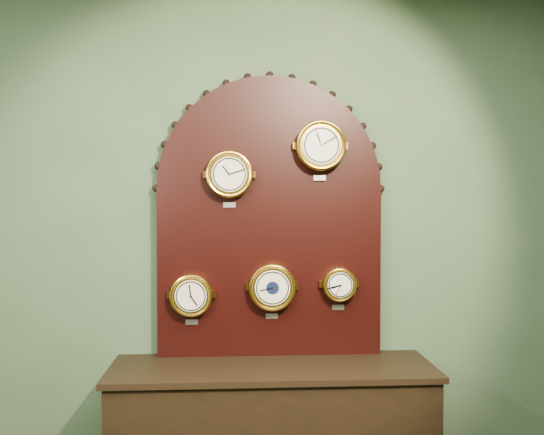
{
  "coord_description": "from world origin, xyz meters",
  "views": [
    {
      "loc": [
        -0.19,
        -0.84,
        1.68
      ],
      "look_at": [
        0.0,
        2.25,
        1.58
      ],
      "focal_mm": 40.54,
      "sensor_mm": 36.0,
      "label": 1
    }
  ],
  "objects": [
    {
      "name": "roman_clock",
      "position": [
        -0.22,
        2.38,
        1.8
      ],
      "size": [
        0.25,
        0.08,
        0.3
      ],
      "color": "gold",
      "rests_on": "display_board"
    },
    {
      "name": "display_board",
      "position": [
        0.0,
        2.45,
        1.63
      ],
      "size": [
        1.26,
        0.06,
        1.53
      ],
      "color": "black",
      "rests_on": "shop_counter"
    },
    {
      "name": "hygrometer",
      "position": [
        -0.42,
        2.38,
        1.17
      ],
      "size": [
        0.22,
        0.08,
        0.28
      ],
      "color": "gold",
      "rests_on": "display_board"
    },
    {
      "name": "tide_clock",
      "position": [
        0.37,
        2.38,
        1.22
      ],
      "size": [
        0.18,
        0.08,
        0.23
      ],
      "color": "gold",
      "rests_on": "display_board"
    },
    {
      "name": "arabic_clock",
      "position": [
        0.27,
        2.38,
        1.95
      ],
      "size": [
        0.27,
        0.08,
        0.32
      ],
      "color": "gold",
      "rests_on": "display_board"
    },
    {
      "name": "barometer",
      "position": [
        0.01,
        2.38,
        1.21
      ],
      "size": [
        0.25,
        0.08,
        0.3
      ],
      "color": "gold",
      "rests_on": "display_board"
    },
    {
      "name": "wall_back",
      "position": [
        0.0,
        2.5,
        1.4
      ],
      "size": [
        4.0,
        0.0,
        4.0
      ],
      "primitive_type": "plane",
      "rotation": [
        1.57,
        0.0,
        0.0
      ],
      "color": "#3F593D",
      "rests_on": "ground"
    }
  ]
}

